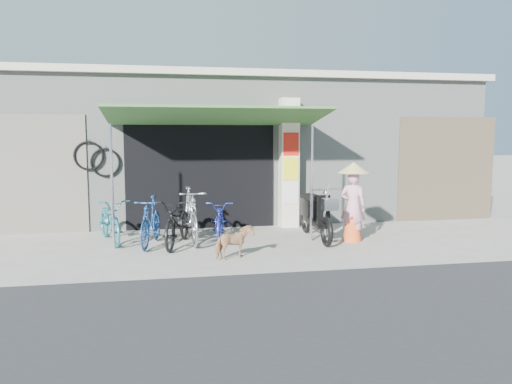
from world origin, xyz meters
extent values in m
plane|color=#A59E95|center=(0.00, 0.00, 0.00)|extent=(80.00, 80.00, 0.00)
cube|color=#313134|center=(0.00, -4.50, 0.01)|extent=(80.00, 6.00, 0.01)
cube|color=gray|center=(0.00, 5.10, 1.75)|extent=(12.00, 5.00, 3.50)
cube|color=beige|center=(0.00, 5.10, 3.58)|extent=(12.30, 5.30, 0.16)
cube|color=black|center=(-1.20, 2.58, 1.25)|extent=(3.40, 0.06, 2.50)
cube|color=black|center=(-1.20, 2.59, 0.55)|extent=(3.06, 0.04, 1.10)
torus|color=black|center=(-3.30, 2.54, 1.55)|extent=(0.65, 0.05, 0.65)
cylinder|color=silver|center=(-3.30, 2.56, 1.87)|extent=(0.02, 0.02, 0.12)
torus|color=black|center=(-3.65, 2.54, 1.70)|extent=(0.65, 0.05, 0.65)
cylinder|color=silver|center=(-3.65, 2.56, 2.02)|extent=(0.02, 0.02, 0.12)
cube|color=beige|center=(0.85, 2.45, 1.50)|extent=(0.42, 0.42, 3.00)
cube|color=red|center=(0.85, 2.23, 1.95)|extent=(0.36, 0.02, 0.52)
cube|color=yellow|center=(0.85, 2.23, 1.38)|extent=(0.36, 0.02, 0.52)
cube|color=silver|center=(0.85, 2.23, 0.82)|extent=(0.36, 0.02, 0.50)
cube|color=#32612B|center=(-0.90, 1.65, 2.55)|extent=(4.60, 1.88, 0.35)
cylinder|color=silver|center=(-3.00, 0.75, 1.18)|extent=(0.05, 0.05, 2.36)
cylinder|color=silver|center=(0.90, 0.75, 1.18)|extent=(0.05, 0.05, 2.36)
cube|color=brown|center=(5.00, 2.59, 1.30)|extent=(2.60, 0.06, 2.60)
cube|color=#6B665B|center=(-5.00, 2.59, 1.30)|extent=(2.60, 0.06, 2.60)
imported|color=#1B6E7D|center=(-3.12, 1.39, 0.45)|extent=(1.07, 1.81, 0.90)
imported|color=navy|center=(-2.31, 0.89, 0.48)|extent=(0.77, 1.67, 0.97)
imported|color=black|center=(-1.79, 0.79, 0.47)|extent=(1.06, 1.88, 0.94)
imported|color=silver|center=(-1.52, 1.10, 0.55)|extent=(0.64, 1.88, 1.11)
imported|color=navy|center=(-0.89, 1.36, 0.41)|extent=(0.79, 1.62, 0.81)
imported|color=#9E7153|center=(-0.87, -0.46, 0.29)|extent=(0.76, 0.58, 0.58)
torus|color=black|center=(1.03, 0.15, 0.29)|extent=(0.10, 0.58, 0.58)
torus|color=black|center=(1.03, 1.57, 0.29)|extent=(0.10, 0.58, 0.58)
cube|color=black|center=(1.03, 0.86, 0.37)|extent=(0.24, 1.04, 0.11)
cube|color=black|center=(1.03, 1.24, 0.61)|extent=(0.29, 0.60, 0.37)
cube|color=black|center=(1.03, 1.24, 0.84)|extent=(0.26, 0.60, 0.10)
cube|color=black|center=(1.03, 0.37, 0.68)|extent=(0.24, 0.11, 0.61)
cylinder|color=silver|center=(1.03, 0.18, 1.12)|extent=(0.57, 0.04, 0.04)
cube|color=silver|center=(1.03, -0.01, 0.85)|extent=(0.29, 0.22, 0.22)
imported|color=#D08CA2|center=(1.72, 0.58, 0.72)|extent=(0.62, 0.58, 1.43)
cone|color=#E75220|center=(1.72, 0.58, 0.23)|extent=(0.38, 0.38, 0.46)
cone|color=#DDBB77|center=(1.72, 0.58, 1.50)|extent=(0.64, 0.64, 0.22)
camera|label=1|loc=(-2.06, -8.90, 2.14)|focal=35.00mm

